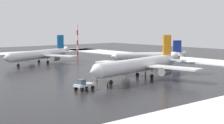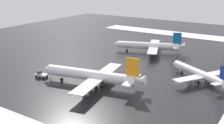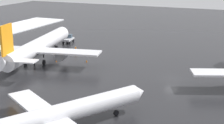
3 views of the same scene
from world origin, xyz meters
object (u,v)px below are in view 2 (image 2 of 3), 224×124
(ground_crew_by_nose_gear, at_px, (51,79))
(traffic_cone_wingtip_side, at_px, (66,81))
(ground_crew_beside_wing, at_px, (102,84))
(traffic_cone_mid_line, at_px, (101,74))
(pushback_tug, at_px, (41,74))
(ground_crew_near_tug, at_px, (75,74))
(traffic_cone_near_nose, at_px, (96,81))
(airplane_parked_portside, at_px, (150,46))
(airplane_parked_starboard, at_px, (200,74))
(airplane_foreground_jet, at_px, (93,75))

(ground_crew_by_nose_gear, height_order, traffic_cone_wingtip_side, ground_crew_by_nose_gear)
(ground_crew_beside_wing, xyz_separation_m, traffic_cone_mid_line, (9.74, 7.40, -0.70))
(ground_crew_by_nose_gear, xyz_separation_m, traffic_cone_mid_line, (15.49, -10.60, -0.70))
(pushback_tug, distance_m, ground_crew_near_tug, 12.31)
(traffic_cone_near_nose, bearing_deg, airplane_parked_portside, 1.64)
(traffic_cone_near_nose, distance_m, traffic_cone_mid_line, 7.34)
(ground_crew_near_tug, bearing_deg, airplane_parked_starboard, 87.40)
(traffic_cone_wingtip_side, bearing_deg, ground_crew_near_tug, 9.84)
(airplane_parked_starboard, distance_m, traffic_cone_wingtip_side, 47.17)
(ground_crew_near_tug, bearing_deg, traffic_cone_wingtip_side, -19.44)
(airplane_parked_portside, relative_size, ground_crew_by_nose_gear, 19.48)
(airplane_foreground_jet, height_order, ground_crew_near_tug, airplane_foreground_jet)
(traffic_cone_near_nose, bearing_deg, traffic_cone_mid_line, 21.16)
(airplane_foreground_jet, bearing_deg, traffic_cone_near_nose, -78.54)
(pushback_tug, xyz_separation_m, traffic_cone_near_nose, (7.64, -19.21, -1.01))
(pushback_tug, bearing_deg, ground_crew_beside_wing, -178.00)
(airplane_parked_starboard, xyz_separation_m, ground_crew_beside_wing, (-23.09, 25.71, -1.85))
(traffic_cone_mid_line, bearing_deg, traffic_cone_near_nose, -158.84)
(airplane_parked_starboard, bearing_deg, traffic_cone_wingtip_side, 65.29)
(airplane_parked_starboard, distance_m, traffic_cone_near_nose, 36.63)
(airplane_foreground_jet, relative_size, airplane_parked_portside, 1.14)
(airplane_foreground_jet, xyz_separation_m, traffic_cone_wingtip_side, (-2.36, 10.13, -3.47))
(airplane_parked_portside, distance_m, traffic_cone_near_nose, 45.97)
(traffic_cone_near_nose, bearing_deg, airplane_parked_starboard, -56.46)
(ground_crew_beside_wing, bearing_deg, pushback_tug, -70.37)
(airplane_foreground_jet, bearing_deg, ground_crew_beside_wing, -173.20)
(airplane_foreground_jet, distance_m, ground_crew_by_nose_gear, 15.85)
(ground_crew_near_tug, bearing_deg, airplane_parked_portside, 140.44)
(airplane_foreground_jet, xyz_separation_m, airplane_parked_portside, (49.76, 2.93, -0.34))
(airplane_parked_portside, xyz_separation_m, ground_crew_beside_wing, (-48.75, -6.06, -2.44))
(airplane_parked_starboard, xyz_separation_m, pushback_tug, (-27.83, 49.67, -1.54))
(pushback_tug, relative_size, ground_crew_by_nose_gear, 2.86)
(traffic_cone_mid_line, height_order, traffic_cone_wingtip_side, same)
(ground_crew_by_nose_gear, relative_size, traffic_cone_mid_line, 3.11)
(airplane_parked_starboard, relative_size, traffic_cone_mid_line, 46.99)
(traffic_cone_near_nose, xyz_separation_m, traffic_cone_mid_line, (6.84, 2.65, 0.00))
(airplane_foreground_jet, relative_size, airplane_parked_starboard, 1.47)
(pushback_tug, height_order, traffic_cone_mid_line, pushback_tug)
(airplane_foreground_jet, distance_m, traffic_cone_mid_line, 12.07)
(traffic_cone_mid_line, relative_size, traffic_cone_wingtip_side, 1.00)
(airplane_parked_starboard, bearing_deg, airplane_foreground_jet, 71.00)
(airplane_parked_portside, bearing_deg, traffic_cone_mid_line, 66.65)
(airplane_foreground_jet, xyz_separation_m, ground_crew_near_tug, (3.96, 11.23, -2.78))
(airplane_foreground_jet, xyz_separation_m, ground_crew_by_nose_gear, (-4.75, 14.86, -2.78))
(pushback_tug, height_order, ground_crew_near_tug, pushback_tug)
(airplane_foreground_jet, relative_size, pushback_tug, 7.76)
(ground_crew_beside_wing, height_order, traffic_cone_mid_line, ground_crew_beside_wing)
(pushback_tug, xyz_separation_m, traffic_cone_wingtip_side, (1.37, -10.70, -1.01))
(airplane_parked_starboard, height_order, pushback_tug, airplane_parked_starboard)
(airplane_parked_portside, bearing_deg, ground_crew_by_nose_gear, 56.26)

